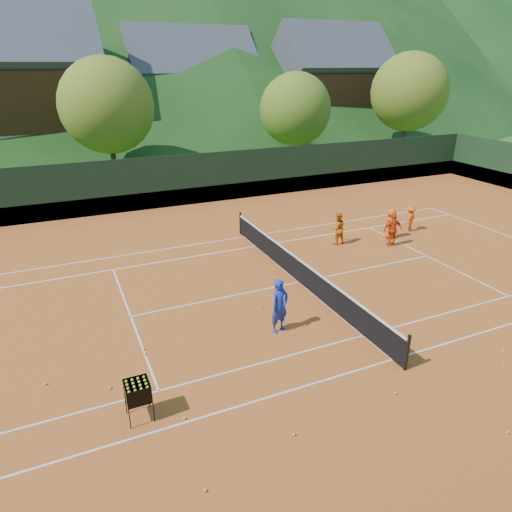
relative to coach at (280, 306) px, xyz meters
name	(u,v)px	position (x,y,z in m)	size (l,w,h in m)	color
ground	(299,283)	(2.26, 2.79, -0.90)	(400.00, 400.00, 0.00)	#2A531A
clay_court	(299,282)	(2.26, 2.79, -0.89)	(40.00, 24.00, 0.02)	#B1521C
coach	(280,306)	(0.00, 0.00, 0.00)	(0.64, 0.42, 1.77)	#1A33AF
student_a	(338,228)	(5.85, 5.67, -0.12)	(0.74, 0.58, 1.52)	orange
student_b	(393,230)	(8.05, 4.46, -0.10)	(0.92, 0.38, 1.57)	#D84913
student_c	(391,224)	(8.61, 5.26, -0.15)	(0.72, 0.47, 1.47)	#F65B15
student_d	(410,219)	(10.18, 5.73, -0.24)	(0.83, 0.48, 1.29)	orange
tennis_ball_0	(395,393)	(1.35, -3.91, -0.85)	(0.07, 0.07, 0.07)	#B4DC24
tennis_ball_1	(261,307)	(0.09, 1.56, -0.85)	(0.07, 0.07, 0.07)	#B4DC24
tennis_ball_2	(294,434)	(-1.68, -4.10, -0.85)	(0.07, 0.07, 0.07)	#B4DC24
tennis_ball_3	(110,388)	(-5.27, -0.74, -0.85)	(0.07, 0.07, 0.07)	#B4DC24
tennis_ball_4	(508,432)	(2.79, -6.02, -0.85)	(0.07, 0.07, 0.07)	#B4DC24
tennis_ball_5	(205,490)	(-3.98, -4.69, -0.85)	(0.07, 0.07, 0.07)	#B4DC24
tennis_ball_6	(503,351)	(5.47, -3.71, -0.85)	(0.07, 0.07, 0.07)	#B4DC24
tennis_ball_8	(184,418)	(-3.80, -2.59, -0.85)	(0.07, 0.07, 0.07)	#B4DC24
tennis_ball_9	(46,384)	(-6.79, 0.11, -0.85)	(0.07, 0.07, 0.07)	#B4DC24
tennis_ball_10	(453,280)	(7.78, 0.48, -0.85)	(0.07, 0.07, 0.07)	#B4DC24
tennis_ball_11	(144,349)	(-4.13, 0.65, -0.85)	(0.07, 0.07, 0.07)	#B4DC24
tennis_ball_12	(293,334)	(0.28, -0.42, -0.85)	(0.07, 0.07, 0.07)	#B4DC24
tennis_ball_14	(504,363)	(4.97, -4.14, -0.85)	(0.07, 0.07, 0.07)	#B4DC24
tennis_ball_16	(145,354)	(-4.14, 0.39, -0.85)	(0.07, 0.07, 0.07)	#B4DC24
tennis_ball_17	(442,286)	(7.02, 0.26, -0.85)	(0.07, 0.07, 0.07)	#B4DC24
court_lines	(299,282)	(2.26, 2.79, -0.88)	(23.83, 11.03, 0.00)	silver
tennis_net	(300,270)	(2.26, 2.79, -0.38)	(0.10, 12.07, 1.10)	black
perimeter_fence	(300,252)	(2.26, 2.79, 0.36)	(40.40, 24.24, 3.00)	black
ball_hopper	(138,392)	(-4.74, -2.10, -0.14)	(0.57, 0.57, 1.00)	black
chalet_left	(14,93)	(-7.74, 32.79, 4.74)	(13.80, 9.93, 12.92)	beige
chalet_mid	(191,94)	(8.26, 36.79, 4.09)	(12.65, 8.82, 11.45)	beige
chalet_right	(329,90)	(22.26, 32.79, 4.35)	(11.50, 8.82, 11.91)	beige
tree_b	(107,106)	(-1.74, 22.79, 4.29)	(6.40, 6.40, 8.40)	#42291A
tree_c	(295,109)	(12.26, 21.79, 3.64)	(5.60, 5.60, 7.35)	#402619
tree_d	(409,92)	(24.26, 22.79, 4.62)	(6.80, 6.80, 8.93)	#3F2719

